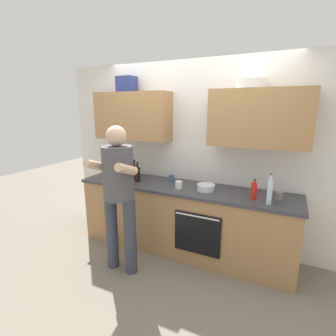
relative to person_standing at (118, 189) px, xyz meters
name	(u,v)px	position (x,y,z in m)	size (l,w,h in m)	color
ground_plane	(182,249)	(0.48, 0.71, -1.01)	(12.00, 12.00, 0.00)	#756B5B
back_wall_unit	(191,138)	(0.48, 0.99, 0.48)	(4.00, 0.39, 2.50)	silver
counter	(182,219)	(0.48, 0.71, -0.56)	(2.84, 0.67, 0.90)	#A37547
person_standing	(118,189)	(0.00, 0.00, 0.00)	(0.49, 0.45, 1.71)	#383D4C
bottle_hotsauce	(254,191)	(1.37, 0.62, -0.02)	(0.06, 0.06, 0.23)	red
bottle_soy	(138,174)	(-0.16, 0.65, -0.01)	(0.07, 0.07, 0.27)	black
bottle_soda	(114,168)	(-0.72, 0.86, -0.03)	(0.07, 0.07, 0.21)	#198C33
bottle_water	(270,191)	(1.53, 0.54, 0.03)	(0.05, 0.05, 0.33)	silver
bottle_wine	(134,171)	(-0.29, 0.76, -0.01)	(0.08, 0.08, 0.27)	#471419
cup_coffee	(179,185)	(0.47, 0.61, -0.07)	(0.09, 0.09, 0.09)	white
cup_tea	(172,178)	(0.25, 0.86, -0.07)	(0.08, 0.08, 0.09)	#33598C
cup_stoneware	(279,196)	(1.63, 0.71, -0.07)	(0.08, 0.08, 0.09)	slate
mixing_bowl	(206,187)	(0.80, 0.68, -0.07)	(0.21, 0.21, 0.08)	silver
grocery_bag_bread	(114,172)	(-0.54, 0.63, -0.01)	(0.17, 0.20, 0.20)	tan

